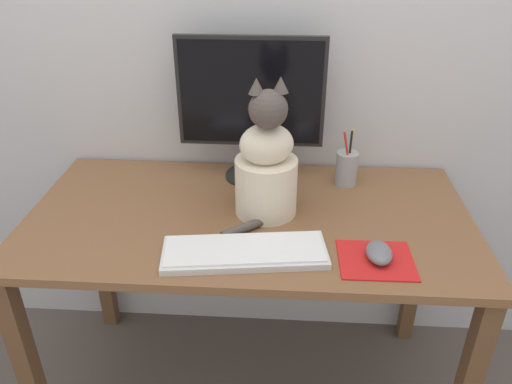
{
  "coord_description": "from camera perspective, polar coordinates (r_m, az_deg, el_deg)",
  "views": [
    {
      "loc": [
        0.1,
        -1.23,
        1.48
      ],
      "look_at": [
        0.03,
        -0.09,
        0.85
      ],
      "focal_mm": 35.0,
      "sensor_mm": 36.0,
      "label": 1
    }
  ],
  "objects": [
    {
      "name": "cat",
      "position": [
        1.38,
        1.19,
        3.01
      ],
      "size": [
        0.23,
        0.28,
        0.4
      ],
      "rotation": [
        0.0,
        0.0,
        0.32
      ],
      "color": "beige",
      "rests_on": "desk"
    },
    {
      "name": "desk",
      "position": [
        1.5,
        -0.8,
        -5.83
      ],
      "size": [
        1.28,
        0.66,
        0.73
      ],
      "color": "brown",
      "rests_on": "ground_plane"
    },
    {
      "name": "keyboard",
      "position": [
        1.27,
        -1.3,
        -6.83
      ],
      "size": [
        0.43,
        0.2,
        0.02
      ],
      "rotation": [
        0.0,
        0.0,
        0.13
      ],
      "color": "silver",
      "rests_on": "desk"
    },
    {
      "name": "computer_mouse_right",
      "position": [
        1.29,
        13.89,
        -6.75
      ],
      "size": [
        0.06,
        0.1,
        0.04
      ],
      "color": "slate",
      "rests_on": "mousepad_right"
    },
    {
      "name": "wall_back",
      "position": [
        1.61,
        0.09,
        20.73
      ],
      "size": [
        7.0,
        0.04,
        2.5
      ],
      "color": "silver",
      "rests_on": "ground_plane"
    },
    {
      "name": "monitor",
      "position": [
        1.55,
        -0.59,
        10.24
      ],
      "size": [
        0.45,
        0.17,
        0.46
      ],
      "color": "black",
      "rests_on": "desk"
    },
    {
      "name": "mousepad_right",
      "position": [
        1.29,
        13.54,
        -7.56
      ],
      "size": [
        0.19,
        0.17,
        0.0
      ],
      "rotation": [
        0.0,
        0.0,
        0.01
      ],
      "color": "red",
      "rests_on": "desk"
    },
    {
      "name": "pen_cup",
      "position": [
        1.61,
        10.31,
        2.73
      ],
      "size": [
        0.07,
        0.07,
        0.18
      ],
      "color": "#99999E",
      "rests_on": "desk"
    }
  ]
}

